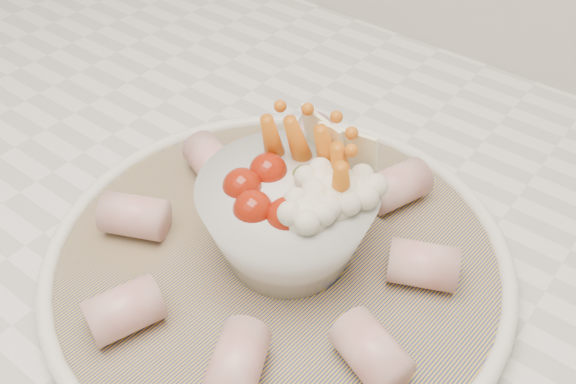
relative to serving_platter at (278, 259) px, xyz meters
The scene contains 3 objects.
serving_platter is the anchor object (origin of this frame).
veggie_bowl 0.05m from the serving_platter, 49.53° to the left, with size 0.13×0.13×0.11m.
cured_meat_rolls 0.02m from the serving_platter, behind, with size 0.26×0.27×0.03m.
Camera 1 is at (0.37, 1.13, 1.29)m, focal length 40.00 mm.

